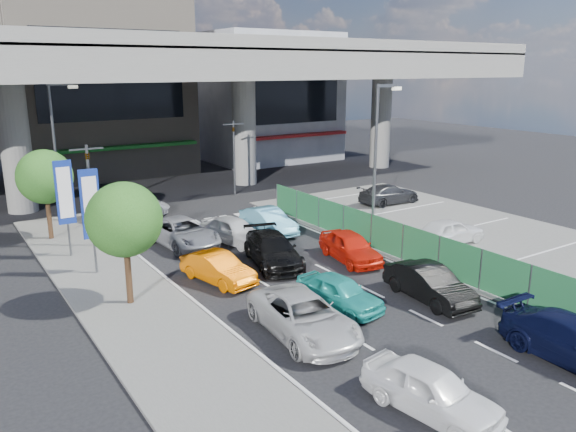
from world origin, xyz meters
TOP-DOWN VIEW (x-y plane):
  - ground at (0.00, 0.00)m, footprint 120.00×120.00m
  - parking_lot at (11.00, 2.00)m, footprint 12.00×28.00m
  - sidewalk_left at (-7.00, 4.00)m, footprint 4.00×30.00m
  - fence_run at (5.30, 1.00)m, footprint 0.16×22.00m
  - expressway at (0.00, 22.00)m, footprint 64.00×14.00m
  - building_center at (0.00, 32.97)m, footprint 14.00×10.90m
  - building_east at (16.00, 31.97)m, footprint 12.00×10.90m
  - traffic_light_left at (-6.20, 12.00)m, footprint 1.60×1.24m
  - traffic_light_right at (5.50, 19.00)m, footprint 1.60×1.24m
  - street_lamp_right at (7.17, 6.00)m, footprint 1.65×0.22m
  - street_lamp_left at (-6.33, 18.00)m, footprint 1.65×0.22m
  - signboard_near at (-7.20, 7.99)m, footprint 0.80×0.14m
  - signboard_far at (-7.60, 10.99)m, footprint 0.80×0.14m
  - tree_near at (-7.00, 4.00)m, footprint 2.80×2.80m
  - tree_far at (-7.80, 14.50)m, footprint 2.80×2.80m
  - van_white_back_left at (-2.63, -7.12)m, footprint 2.13×4.07m
  - sedan_white_mid_left at (-2.88, -1.65)m, footprint 2.75×5.16m
  - taxi_teal_mid at (-0.48, -0.56)m, footprint 2.02×3.88m
  - hatch_black_mid_right at (2.90, -1.92)m, footprint 1.85×4.25m
  - taxi_orange_left at (-3.11, 4.33)m, footprint 2.10×3.95m
  - sedan_black_mid at (0.01, 4.96)m, footprint 3.10×5.09m
  - taxi_orange_right at (3.29, 3.38)m, footprint 2.33×4.28m
  - wagon_silver_front_left at (-2.36, 9.90)m, footprint 2.76×5.17m
  - sedan_white_front_mid at (0.02, 8.81)m, footprint 2.57×4.33m
  - kei_truck_front_right at (2.48, 9.44)m, footprint 1.50×4.12m
  - crossing_wagon_silver at (-2.89, 16.83)m, footprint 5.03×2.59m
  - parked_sedan_white at (9.11, 2.53)m, footprint 3.99×1.81m
  - parked_sedan_dgrey at (12.65, 10.73)m, footprint 4.43×1.93m
  - traffic_cone at (6.82, 5.36)m, footprint 0.45×0.45m

SIDE VIEW (x-z plane):
  - ground at x=0.00m, z-range 0.00..0.00m
  - parking_lot at x=11.00m, z-range 0.00..0.06m
  - sidewalk_left at x=-7.00m, z-range 0.00..0.12m
  - traffic_cone at x=6.82m, z-range 0.06..0.80m
  - taxi_orange_left at x=-3.11m, z-range 0.00..1.24m
  - taxi_teal_mid at x=-0.48m, z-range 0.00..1.26m
  - van_white_back_left at x=-2.63m, z-range 0.00..1.32m
  - kei_truck_front_right at x=2.48m, z-range 0.00..1.35m
  - crossing_wagon_silver at x=-2.89m, z-range 0.00..1.36m
  - hatch_black_mid_right at x=2.90m, z-range 0.00..1.36m
  - sedan_white_mid_left at x=-2.88m, z-range 0.00..1.38m
  - sedan_black_mid at x=0.01m, z-range 0.00..1.38m
  - taxi_orange_right at x=3.29m, z-range 0.00..1.38m
  - wagon_silver_front_left at x=-2.36m, z-range 0.00..1.38m
  - sedan_white_front_mid at x=0.02m, z-range 0.00..1.38m
  - parked_sedan_dgrey at x=12.65m, z-range 0.06..1.33m
  - parked_sedan_white at x=9.11m, z-range 0.06..1.39m
  - fence_run at x=5.30m, z-range 0.00..1.80m
  - signboard_near at x=-7.20m, z-range 0.71..5.41m
  - signboard_far at x=-7.60m, z-range 0.71..5.41m
  - tree_near at x=-7.00m, z-range 0.99..5.79m
  - tree_far at x=-7.80m, z-range 0.99..5.79m
  - traffic_light_left at x=-6.20m, z-range 1.34..6.54m
  - traffic_light_right at x=5.50m, z-range 1.34..6.54m
  - street_lamp_right at x=7.17m, z-range 0.77..8.77m
  - street_lamp_left at x=-6.33m, z-range 0.77..8.77m
  - building_east at x=16.00m, z-range -0.01..11.99m
  - building_center at x=0.00m, z-range -0.01..14.99m
  - expressway at x=0.00m, z-range 3.39..14.14m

